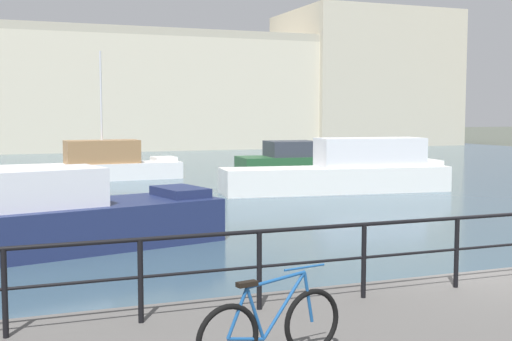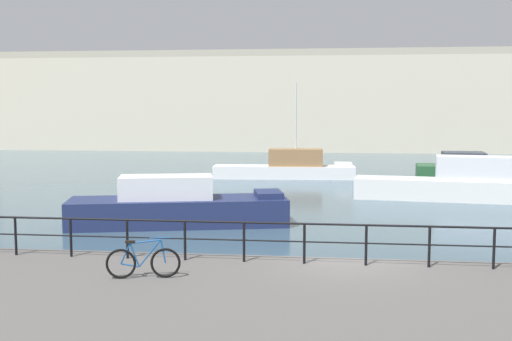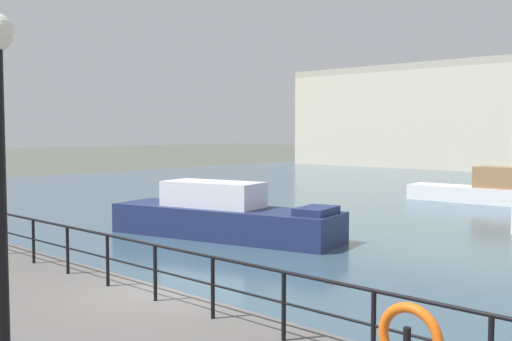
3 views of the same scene
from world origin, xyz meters
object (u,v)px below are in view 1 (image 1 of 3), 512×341
object	(u,v)px
harbor_building	(164,90)
moored_harbor_tender	(42,221)
moored_cabin_cruiser	(347,171)
moored_white_yacht	(288,158)
parked_bicycle	(271,327)
moored_green_narrowboat	(93,166)

from	to	relation	value
harbor_building	moored_harbor_tender	size ratio (longest dim) A/B	8.16
moored_cabin_cruiser	moored_white_yacht	size ratio (longest dim) A/B	1.70
harbor_building	parked_bicycle	distance (m)	57.93
harbor_building	moored_green_narrowboat	size ratio (longest dim) A/B	7.81
moored_cabin_cruiser	moored_harbor_tender	xyz separation A→B (m)	(-12.75, -8.27, -0.13)
moored_green_narrowboat	moored_cabin_cruiser	size ratio (longest dim) A/B	0.96
harbor_building	moored_white_yacht	distance (m)	27.05
moored_cabin_cruiser	moored_harbor_tender	distance (m)	15.20
moored_harbor_tender	moored_green_narrowboat	bearing A→B (deg)	65.66
moored_harbor_tender	parked_bicycle	world-z (taller)	moored_harbor_tender
moored_cabin_cruiser	moored_harbor_tender	size ratio (longest dim) A/B	1.09
moored_green_narrowboat	moored_harbor_tender	size ratio (longest dim) A/B	1.04
parked_bicycle	moored_white_yacht	bearing A→B (deg)	54.73
moored_cabin_cruiser	moored_white_yacht	distance (m)	11.56
moored_white_yacht	moored_cabin_cruiser	bearing A→B (deg)	-96.71
moored_cabin_cruiser	moored_white_yacht	world-z (taller)	moored_cabin_cruiser
moored_white_yacht	moored_harbor_tender	world-z (taller)	moored_harbor_tender
moored_harbor_tender	moored_white_yacht	bearing A→B (deg)	39.37
moored_white_yacht	harbor_building	bearing A→B (deg)	97.14
harbor_building	moored_harbor_tender	xyz separation A→B (m)	(-13.78, -46.21, -4.69)
moored_green_narrowboat	parked_bicycle	bearing A→B (deg)	-96.51
moored_green_narrowboat	moored_harbor_tender	xyz separation A→B (m)	(-3.34, -16.99, 0.02)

